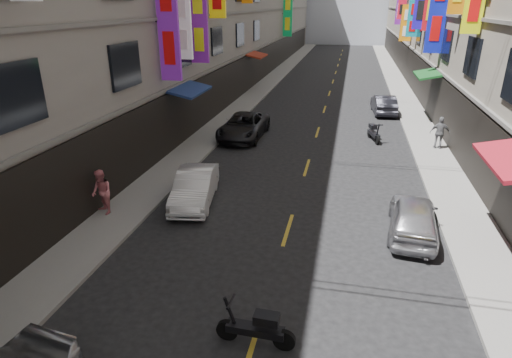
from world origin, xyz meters
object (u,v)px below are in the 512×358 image
at_px(scooter_far_right, 374,133).
at_px(car_left_mid, 195,187).
at_px(pedestrian_lfar, 102,192).
at_px(car_left_far, 244,126).
at_px(car_right_far, 384,104).
at_px(scooter_crossing, 257,328).
at_px(pedestrian_rfar, 440,133).
at_px(car_right_mid, 413,217).

relative_size(scooter_far_right, car_left_mid, 0.46).
xyz_separation_m(scooter_far_right, pedestrian_lfar, (-9.66, -11.37, 0.49)).
bearing_deg(car_left_far, pedestrian_lfar, -102.46).
relative_size(car_left_far, car_right_far, 1.22).
bearing_deg(car_left_mid, scooter_crossing, -69.64).
height_order(car_left_mid, pedestrian_rfar, pedestrian_rfar).
bearing_deg(pedestrian_lfar, car_left_far, 112.02).
xyz_separation_m(car_left_mid, pedestrian_lfar, (-2.77, -1.79, 0.30)).
height_order(pedestrian_lfar, pedestrian_rfar, pedestrian_rfar).
xyz_separation_m(car_left_far, car_right_mid, (8.00, -9.44, -0.03)).
height_order(car_left_far, pedestrian_lfar, pedestrian_lfar).
bearing_deg(car_right_mid, car_right_far, -84.90).
relative_size(pedestrian_lfar, pedestrian_rfar, 0.98).
distance_m(scooter_crossing, pedestrian_rfar, 16.47).
bearing_deg(car_left_mid, pedestrian_rfar, 30.84).
distance_m(scooter_crossing, car_left_mid, 7.71).
distance_m(car_right_mid, pedestrian_lfar, 10.58).
height_order(car_right_mid, pedestrian_rfar, pedestrian_rfar).
bearing_deg(pedestrian_rfar, scooter_crossing, 72.52).
height_order(car_left_mid, car_left_far, car_left_far).
bearing_deg(pedestrian_rfar, car_right_far, -68.47).
bearing_deg(car_left_mid, car_right_mid, -15.30).
xyz_separation_m(scooter_crossing, pedestrian_rfar, (6.23, 15.24, 0.50)).
distance_m(scooter_far_right, car_left_mid, 11.80).
bearing_deg(car_right_far, car_left_mid, 59.78).
relative_size(scooter_far_right, pedestrian_lfar, 1.09).
height_order(scooter_far_right, car_left_far, car_left_far).
relative_size(scooter_crossing, car_right_mid, 0.49).
bearing_deg(pedestrian_lfar, scooter_far_right, 85.30).
xyz_separation_m(scooter_far_right, pedestrian_rfar, (3.19, -1.03, 0.50)).
xyz_separation_m(scooter_crossing, scooter_far_right, (3.05, 16.27, 0.00)).
bearing_deg(car_right_mid, pedestrian_rfar, -98.81).
bearing_deg(pedestrian_rfar, car_right_mid, 80.85).
bearing_deg(scooter_crossing, pedestrian_lfar, 55.17).
xyz_separation_m(car_right_mid, car_right_far, (0.00, 17.03, 0.01)).
relative_size(car_left_mid, car_left_far, 0.80).
distance_m(car_left_mid, car_left_far, 8.66).
height_order(scooter_far_right, pedestrian_rfar, pedestrian_rfar).
xyz_separation_m(scooter_crossing, pedestrian_lfar, (-6.61, 4.90, 0.49)).
relative_size(car_left_far, pedestrian_lfar, 2.93).
relative_size(car_left_far, car_right_mid, 1.28).
distance_m(scooter_far_right, car_right_far, 6.72).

